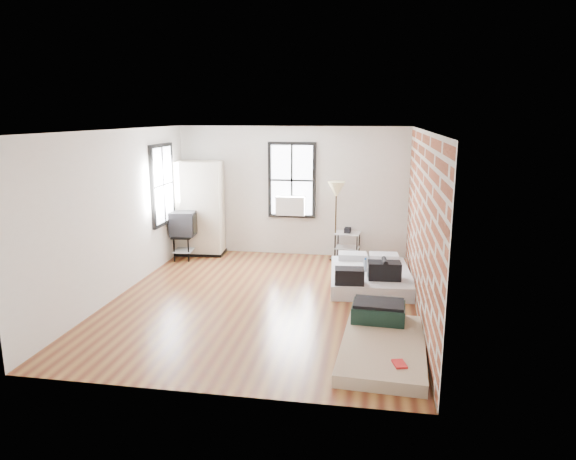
% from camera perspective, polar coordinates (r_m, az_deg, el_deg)
% --- Properties ---
extents(ground, '(6.00, 6.00, 0.00)m').
position_cam_1_polar(ground, '(8.68, -2.73, -7.77)').
color(ground, '#5B2918').
rests_on(ground, ground).
extents(room_shell, '(5.02, 6.02, 2.80)m').
position_cam_1_polar(room_shell, '(8.54, -0.81, 3.96)').
color(room_shell, silver).
rests_on(room_shell, ground).
extents(mattress_main, '(1.56, 2.03, 0.62)m').
position_cam_1_polar(mattress_main, '(9.50, 9.11, -5.02)').
color(mattress_main, white).
rests_on(mattress_main, ground).
extents(mattress_bare, '(1.17, 2.07, 0.43)m').
position_cam_1_polar(mattress_bare, '(7.07, 10.39, -11.78)').
color(mattress_bare, tan).
rests_on(mattress_bare, ground).
extents(wardrobe, '(1.08, 0.67, 2.06)m').
position_cam_1_polar(wardrobe, '(11.42, -9.79, 2.38)').
color(wardrobe, black).
rests_on(wardrobe, ground).
extents(side_table, '(0.57, 0.48, 0.70)m').
position_cam_1_polar(side_table, '(10.98, 6.62, -0.89)').
color(side_table, black).
rests_on(side_table, ground).
extents(floor_lamp, '(0.36, 0.36, 1.68)m').
position_cam_1_polar(floor_lamp, '(10.74, 5.38, 4.08)').
color(floor_lamp, black).
rests_on(floor_lamp, ground).
extents(tv_stand, '(0.57, 0.77, 1.03)m').
position_cam_1_polar(tv_stand, '(11.18, -11.44, 0.60)').
color(tv_stand, black).
rests_on(tv_stand, ground).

